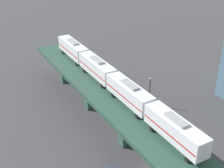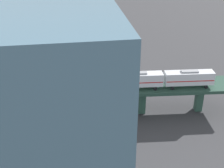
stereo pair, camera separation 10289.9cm
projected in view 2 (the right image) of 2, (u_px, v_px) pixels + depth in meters
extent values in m
plane|color=#38383A|center=(51.00, 116.00, 79.97)|extent=(400.00, 400.00, 0.00)
cube|color=#244135|center=(48.00, 90.00, 76.56)|extent=(15.49, 92.37, 0.80)
cube|color=#2D5142|center=(199.00, 98.00, 80.81)|extent=(1.93, 1.93, 6.98)
cube|color=#2D5142|center=(142.00, 100.00, 79.85)|extent=(1.93, 1.93, 6.98)
cube|color=#2D5142|center=(83.00, 103.00, 78.90)|extent=(1.93, 1.93, 6.98)
cube|color=#2D5142|center=(23.00, 105.00, 77.94)|extent=(1.93, 1.93, 6.98)
cube|color=silver|center=(189.00, 78.00, 76.16)|extent=(3.72, 12.18, 3.10)
cube|color=#B21E1E|center=(189.00, 79.00, 76.30)|extent=(3.74, 11.94, 0.24)
cube|color=gray|center=(190.00, 71.00, 75.36)|extent=(1.72, 4.30, 0.36)
cylinder|color=black|center=(206.00, 87.00, 76.36)|extent=(0.28, 0.85, 0.84)
cylinder|color=black|center=(203.00, 83.00, 78.46)|extent=(0.28, 0.85, 0.84)
cylinder|color=black|center=(173.00, 88.00, 75.82)|extent=(0.28, 0.85, 0.84)
cylinder|color=black|center=(170.00, 84.00, 77.93)|extent=(0.28, 0.85, 0.84)
cube|color=silver|center=(138.00, 79.00, 75.36)|extent=(3.72, 12.18, 3.10)
cube|color=#B21E1E|center=(138.00, 80.00, 75.50)|extent=(3.74, 11.94, 0.24)
cube|color=gray|center=(138.00, 73.00, 74.56)|extent=(1.72, 4.30, 0.36)
cylinder|color=black|center=(155.00, 89.00, 75.56)|extent=(0.28, 0.85, 0.84)
cylinder|color=black|center=(154.00, 84.00, 77.66)|extent=(0.28, 0.85, 0.84)
cylinder|color=black|center=(121.00, 90.00, 75.02)|extent=(0.28, 0.85, 0.84)
cylinder|color=black|center=(120.00, 85.00, 77.13)|extent=(0.28, 0.85, 0.84)
cube|color=silver|center=(86.00, 81.00, 74.56)|extent=(3.72, 12.18, 3.10)
cube|color=#B21E1E|center=(86.00, 82.00, 74.70)|extent=(3.74, 11.94, 0.24)
cube|color=gray|center=(85.00, 75.00, 73.76)|extent=(1.72, 4.30, 0.36)
cylinder|color=black|center=(104.00, 91.00, 74.75)|extent=(0.28, 0.85, 0.84)
cylinder|color=black|center=(103.00, 86.00, 76.86)|extent=(0.28, 0.85, 0.84)
cylinder|color=black|center=(68.00, 92.00, 74.22)|extent=(0.28, 0.85, 0.84)
cylinder|color=black|center=(69.00, 87.00, 76.32)|extent=(0.28, 0.85, 0.84)
cube|color=silver|center=(32.00, 83.00, 73.76)|extent=(3.72, 12.18, 3.10)
cube|color=#B21E1E|center=(33.00, 84.00, 73.89)|extent=(3.74, 11.94, 0.24)
cube|color=gray|center=(32.00, 76.00, 72.96)|extent=(1.72, 4.30, 0.36)
cylinder|color=black|center=(51.00, 92.00, 73.95)|extent=(0.28, 0.85, 0.84)
cylinder|color=black|center=(52.00, 88.00, 76.06)|extent=(0.28, 0.85, 0.84)
cylinder|color=black|center=(15.00, 94.00, 73.42)|extent=(0.28, 0.85, 0.84)
cylinder|color=black|center=(17.00, 89.00, 75.52)|extent=(0.28, 0.85, 0.84)
cube|color=black|center=(7.00, 146.00, 67.93)|extent=(2.68, 4.68, 0.80)
cube|color=#1E2328|center=(8.00, 143.00, 67.56)|extent=(2.06, 2.49, 0.76)
cylinder|color=black|center=(13.00, 150.00, 67.28)|extent=(0.37, 0.70, 0.66)
cylinder|color=black|center=(15.00, 145.00, 68.79)|extent=(0.37, 0.70, 0.66)
cylinder|color=black|center=(0.00, 150.00, 67.44)|extent=(0.37, 0.70, 0.66)
cylinder|color=black|center=(3.00, 145.00, 68.95)|extent=(0.37, 0.70, 0.66)
cube|color=#AD1E1E|center=(77.00, 139.00, 70.10)|extent=(2.77, 4.70, 0.80)
cube|color=#1E2328|center=(78.00, 136.00, 69.72)|extent=(2.11, 2.52, 0.76)
cylinder|color=black|center=(83.00, 143.00, 69.42)|extent=(0.39, 0.70, 0.66)
cylinder|color=black|center=(84.00, 139.00, 70.93)|extent=(0.39, 0.70, 0.66)
cylinder|color=black|center=(71.00, 143.00, 69.63)|extent=(0.39, 0.70, 0.66)
cylinder|color=black|center=(72.00, 138.00, 71.14)|extent=(0.39, 0.70, 0.66)
cube|color=#333338|center=(63.00, 97.00, 85.16)|extent=(2.76, 2.64, 2.30)
cube|color=#2D333D|center=(51.00, 95.00, 85.73)|extent=(3.97, 5.68, 2.70)
cylinder|color=black|center=(62.00, 102.00, 84.84)|extent=(0.68, 1.06, 1.00)
cylinder|color=black|center=(65.00, 99.00, 86.55)|extent=(0.68, 1.06, 1.00)
cylinder|color=black|center=(44.00, 100.00, 85.74)|extent=(0.68, 1.06, 1.00)
cylinder|color=black|center=(47.00, 97.00, 87.53)|extent=(0.68, 1.06, 1.00)
cylinder|color=black|center=(126.00, 131.00, 68.53)|extent=(0.20, 0.20, 6.50)
sphere|color=beige|center=(126.00, 118.00, 66.93)|extent=(0.44, 0.44, 0.44)
cube|color=slate|center=(57.00, 159.00, 38.70)|extent=(16.00, 16.00, 36.00)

